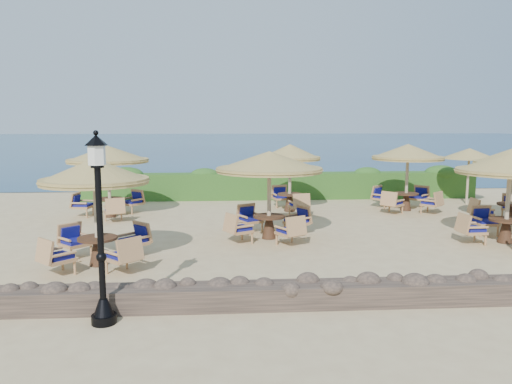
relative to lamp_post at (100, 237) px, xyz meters
name	(u,v)px	position (x,y,z in m)	size (l,w,h in m)	color
ground	(308,233)	(4.80, 6.80, -1.55)	(120.00, 120.00, 0.00)	tan
sea	(238,142)	(4.80, 76.80, -1.55)	(160.00, 160.00, 0.00)	#0C2A4D
hedge	(281,186)	(4.80, 14.00, -0.95)	(18.00, 0.90, 1.20)	#244E19
stone_wall	(362,293)	(4.80, 0.60, -1.33)	(15.00, 0.65, 0.44)	brown
lamp_post	(100,237)	(0.00, 0.00, 0.00)	(0.44, 0.44, 3.31)	black
extra_parasol	(469,154)	(12.60, 12.00, 0.62)	(2.30, 2.30, 2.41)	tan
cafe_set_0	(95,194)	(-0.98, 3.66, 0.22)	(2.63, 2.63, 2.65)	tan
cafe_set_1	(269,176)	(3.50, 6.22, 0.37)	(3.23, 3.23, 2.65)	tan
cafe_set_2	(509,179)	(10.37, 5.21, 0.33)	(3.04, 3.04, 2.65)	tan
cafe_set_3	(108,165)	(-2.08, 10.05, 0.40)	(2.99, 2.99, 2.65)	tan
cafe_set_4	(290,163)	(4.75, 10.79, 0.37)	(2.41, 2.88, 2.65)	tan
cafe_set_5	(407,165)	(9.41, 10.64, 0.28)	(2.81, 2.81, 2.65)	tan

